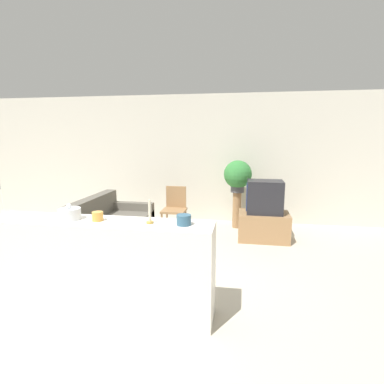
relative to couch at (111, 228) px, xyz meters
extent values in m
plane|color=beige|center=(0.78, -1.62, -0.28)|extent=(14.00, 14.00, 0.00)
cube|color=beige|center=(0.78, 1.81, 1.07)|extent=(9.00, 0.06, 2.70)
cube|color=#605B51|center=(0.05, 0.00, -0.06)|extent=(0.97, 1.61, 0.42)
cube|color=#605B51|center=(-0.33, 0.00, 0.33)|extent=(0.20, 1.61, 0.38)
cube|color=#605B51|center=(0.05, -0.72, 0.01)|extent=(0.97, 0.16, 0.57)
cube|color=#605B51|center=(0.05, 0.72, 0.01)|extent=(0.97, 0.16, 0.57)
cube|color=#9E754C|center=(2.59, 0.64, -0.03)|extent=(0.88, 0.59, 0.49)
cube|color=#232328|center=(2.59, 0.64, 0.50)|extent=(0.61, 0.45, 0.58)
cube|color=navy|center=(2.29, 0.64, 0.50)|extent=(0.02, 0.37, 0.45)
cube|color=#9E754C|center=(0.93, 0.78, 0.16)|extent=(0.44, 0.44, 0.04)
cube|color=#9E754C|center=(0.93, 0.98, 0.39)|extent=(0.40, 0.04, 0.42)
cylinder|color=#9E754C|center=(0.74, 0.59, -0.07)|extent=(0.04, 0.04, 0.41)
cylinder|color=#9E754C|center=(1.12, 0.59, -0.07)|extent=(0.04, 0.04, 0.41)
cylinder|color=#9E754C|center=(0.74, 0.97, -0.07)|extent=(0.04, 0.04, 0.41)
cylinder|color=#9E754C|center=(1.12, 0.97, -0.07)|extent=(0.04, 0.04, 0.41)
cylinder|color=#9E754C|center=(2.11, 1.31, 0.09)|extent=(0.17, 0.17, 0.73)
cylinder|color=#4C4C51|center=(2.11, 1.31, 0.52)|extent=(0.27, 0.27, 0.12)
sphere|color=#38843D|center=(2.11, 1.31, 0.81)|extent=(0.55, 0.55, 0.55)
cube|color=white|center=(0.78, -1.94, 0.22)|extent=(2.34, 0.44, 0.99)
cylinder|color=silver|center=(0.48, -1.94, 0.77)|extent=(0.22, 0.22, 0.12)
sphere|color=silver|center=(0.48, -1.94, 0.85)|extent=(0.05, 0.05, 0.05)
cylinder|color=gold|center=(0.79, -1.94, 0.76)|extent=(0.11, 0.11, 0.09)
cylinder|color=#B7933D|center=(1.33, -1.94, 0.72)|extent=(0.07, 0.07, 0.02)
cylinder|color=beige|center=(1.33, -1.94, 0.84)|extent=(0.02, 0.02, 0.21)
cylinder|color=#335B75|center=(1.66, -1.94, 0.76)|extent=(0.14, 0.14, 0.10)
camera|label=1|loc=(2.20, -4.64, 1.54)|focal=28.00mm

